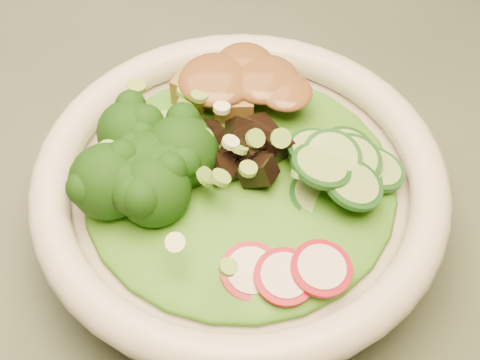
# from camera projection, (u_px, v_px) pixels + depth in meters

# --- Properties ---
(dining_table) EXTENTS (1.20, 0.80, 0.75)m
(dining_table) POSITION_uv_depth(u_px,v_px,m) (103.00, 251.00, 0.67)
(dining_table) COLOR black
(dining_table) RESTS_ON ground
(salad_bowl) EXTENTS (0.31, 0.31, 0.08)m
(salad_bowl) POSITION_uv_depth(u_px,v_px,m) (240.00, 197.00, 0.51)
(salad_bowl) COLOR silver
(salad_bowl) RESTS_ON dining_table
(lettuce_bed) EXTENTS (0.23, 0.23, 0.03)m
(lettuce_bed) POSITION_uv_depth(u_px,v_px,m) (240.00, 179.00, 0.50)
(lettuce_bed) COLOR #266B16
(lettuce_bed) RESTS_ON salad_bowl
(broccoli_florets) EXTENTS (0.12, 0.11, 0.05)m
(broccoli_florets) POSITION_uv_depth(u_px,v_px,m) (140.00, 170.00, 0.48)
(broccoli_florets) COLOR black
(broccoli_florets) RESTS_ON salad_bowl
(radish_slices) EXTENTS (0.13, 0.09, 0.02)m
(radish_slices) POSITION_uv_depth(u_px,v_px,m) (252.00, 264.00, 0.45)
(radish_slices) COLOR maroon
(radish_slices) RESTS_ON salad_bowl
(cucumber_slices) EXTENTS (0.11, 0.11, 0.04)m
(cucumber_slices) POSITION_uv_depth(u_px,v_px,m) (342.00, 164.00, 0.49)
(cucumber_slices) COLOR #94BA67
(cucumber_slices) RESTS_ON salad_bowl
(mushroom_heap) EXTENTS (0.11, 0.11, 0.05)m
(mushroom_heap) POSITION_uv_depth(u_px,v_px,m) (239.00, 150.00, 0.49)
(mushroom_heap) COLOR black
(mushroom_heap) RESTS_ON salad_bowl
(tofu_cubes) EXTENTS (0.12, 0.10, 0.04)m
(tofu_cubes) POSITION_uv_depth(u_px,v_px,m) (237.00, 96.00, 0.53)
(tofu_cubes) COLOR brown
(tofu_cubes) RESTS_ON salad_bowl
(peanut_sauce) EXTENTS (0.08, 0.06, 0.02)m
(peanut_sauce) POSITION_uv_depth(u_px,v_px,m) (237.00, 82.00, 0.52)
(peanut_sauce) COLOR brown
(peanut_sauce) RESTS_ON tofu_cubes
(scallion_garnish) EXTENTS (0.22, 0.22, 0.03)m
(scallion_garnish) POSITION_uv_depth(u_px,v_px,m) (240.00, 155.00, 0.47)
(scallion_garnish) COLOR #74A93B
(scallion_garnish) RESTS_ON salad_bowl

